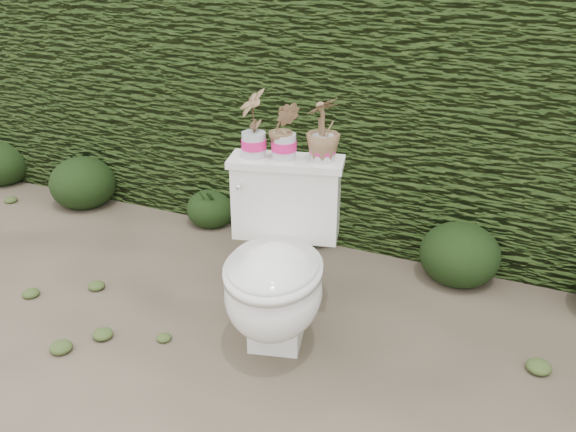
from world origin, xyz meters
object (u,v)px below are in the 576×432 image
at_px(potted_plant_left, 253,125).
at_px(toilet, 277,270).
at_px(potted_plant_center, 284,132).
at_px(potted_plant_right, 323,131).

bearing_deg(potted_plant_left, toilet, 6.93).
height_order(potted_plant_center, potted_plant_right, potted_plant_right).
relative_size(potted_plant_center, potted_plant_right, 0.91).
distance_m(toilet, potted_plant_left, 0.63).
distance_m(potted_plant_left, potted_plant_center, 0.13).
relative_size(potted_plant_left, potted_plant_center, 1.19).
bearing_deg(potted_plant_center, potted_plant_right, -5.38).
distance_m(toilet, potted_plant_center, 0.59).
bearing_deg(potted_plant_left, potted_plant_right, 66.20).
bearing_deg(toilet, potted_plant_left, 120.72).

